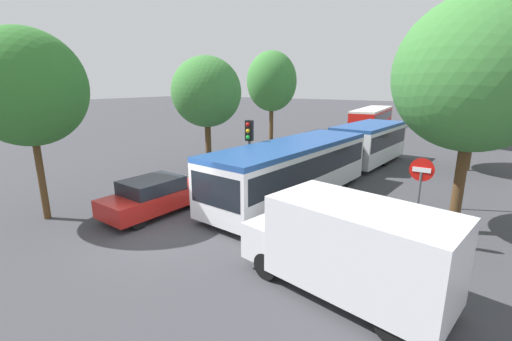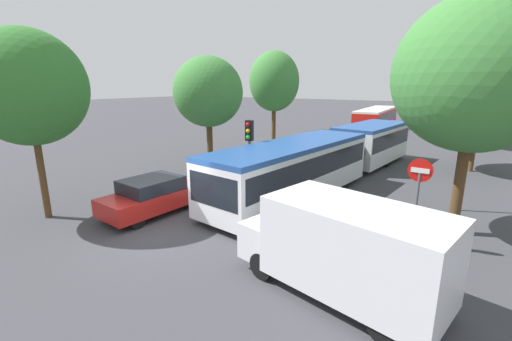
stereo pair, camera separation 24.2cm
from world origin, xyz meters
The scene contains 17 objects.
ground_plane centered at (0.00, 0.00, 0.00)m, with size 200.00×200.00×0.00m, color #3D3D42.
articulated_bus centered at (2.00, 9.45, 1.44)m, with size 3.87×16.99×2.50m.
city_bus_rear centered at (-1.92, 30.97, 1.37)m, with size 3.35×11.19×2.37m.
queued_car_red centered at (-1.89, 1.29, 0.72)m, with size 1.94×4.20×1.43m.
queued_car_blue centered at (-1.99, 6.78, 0.68)m, with size 1.83×3.96×1.35m.
queued_car_white centered at (-2.14, 11.56, 0.68)m, with size 1.83×3.94×1.34m.
queued_car_black centered at (-1.75, 17.12, 0.75)m, with size 2.01×4.34×1.48m.
white_van centered at (6.16, 0.34, 1.24)m, with size 5.26×2.77×2.31m.
traffic_light centered at (-0.16, 5.26, 2.50)m, with size 0.36×0.39×3.40m.
no_entry_sign centered at (7.01, 3.92, 1.88)m, with size 0.70×0.08×2.82m.
direction_sign_post centered at (7.74, 8.37, 2.55)m, with size 0.10×1.40×3.60m.
tree_left_near centered at (-4.86, -1.42, 4.70)m, with size 3.93×3.93×6.82m.
tree_left_mid centered at (-5.11, 8.08, 4.47)m, with size 3.98×3.98×6.49m.
tree_left_far centered at (-5.15, 15.29, 5.09)m, with size 3.68×3.68×7.29m.
tree_right_near centered at (7.94, 5.78, 5.10)m, with size 4.90×4.90×7.63m.
tree_right_mid centered at (7.83, 16.15, 4.37)m, with size 5.14×5.14×6.95m.
tree_right_far centered at (8.25, 25.62, 4.27)m, with size 4.40×4.40×6.62m.
Camera 2 is at (8.60, -6.82, 4.94)m, focal length 24.00 mm.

